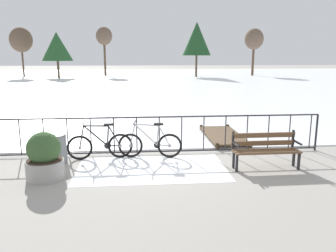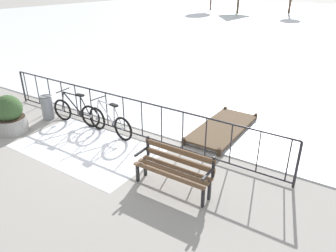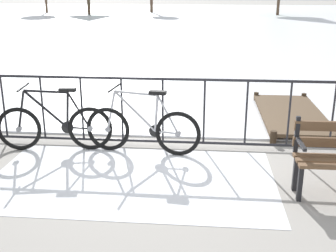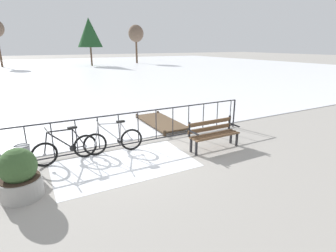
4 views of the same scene
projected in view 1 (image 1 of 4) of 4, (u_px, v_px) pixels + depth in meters
ground_plane at (159, 154)px, 9.32m from camera, size 160.00×160.00×0.00m
frozen_pond at (144, 80)px, 36.99m from camera, size 80.00×56.00×0.03m
snow_patch at (152, 169)px, 8.12m from camera, size 3.59×2.09×0.01m
railing_fence at (159, 135)px, 9.20m from camera, size 9.06×0.06×1.07m
bicycle_near_railing at (150, 144)px, 8.94m from camera, size 1.71×0.52×0.97m
bicycle_second at (100, 145)px, 8.83m from camera, size 1.71×0.52×0.97m
park_bench at (265, 147)px, 8.11m from camera, size 1.60×0.50×0.89m
planter_with_shrub at (44, 157)px, 7.38m from camera, size 0.83×0.83×1.07m
trash_bin at (60, 149)px, 8.51m from camera, size 0.35×0.35×0.73m
wooden_dock at (223, 135)px, 11.02m from camera, size 1.10×2.67×0.20m
tree_far_west at (104, 37)px, 43.09m from camera, size 2.08×2.08×6.22m
tree_west_mid at (57, 47)px, 39.50m from camera, size 3.60×3.60×5.33m
tree_centre at (21, 40)px, 41.08m from camera, size 2.72×2.72×6.01m
tree_east_mid at (254, 40)px, 43.62m from camera, size 2.45×2.45×6.07m
tree_far_east at (197, 39)px, 41.05m from camera, size 3.50×3.50×6.64m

